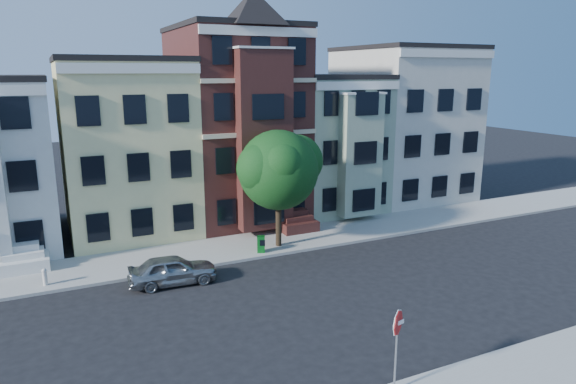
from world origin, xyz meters
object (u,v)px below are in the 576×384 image
stop_sign (396,345)px  newspaper_box (261,244)px  parked_car (173,270)px  fire_hydrant (45,278)px  street_tree (278,175)px

stop_sign → newspaper_box: bearing=72.8°
stop_sign → parked_car: bearing=97.5°
fire_hydrant → newspaper_box: bearing=-0.9°
fire_hydrant → stop_sign: 16.14m
fire_hydrant → street_tree: bearing=2.0°
street_tree → newspaper_box: 3.77m
newspaper_box → stop_sign: (-1.01, -12.91, 1.04)m
parked_car → newspaper_box: bearing=-66.6°
street_tree → fire_hydrant: street_tree is taller
street_tree → stop_sign: street_tree is taller
fire_hydrant → stop_sign: stop_sign is taller
street_tree → newspaper_box: size_ratio=8.89×
street_tree → fire_hydrant: (-11.68, -0.42, -3.63)m
street_tree → parked_car: (-6.39, -2.39, -3.41)m
street_tree → newspaper_box: bearing=-155.5°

